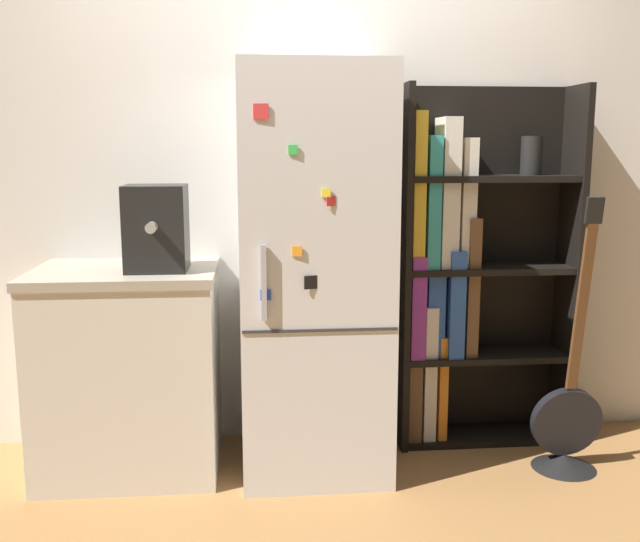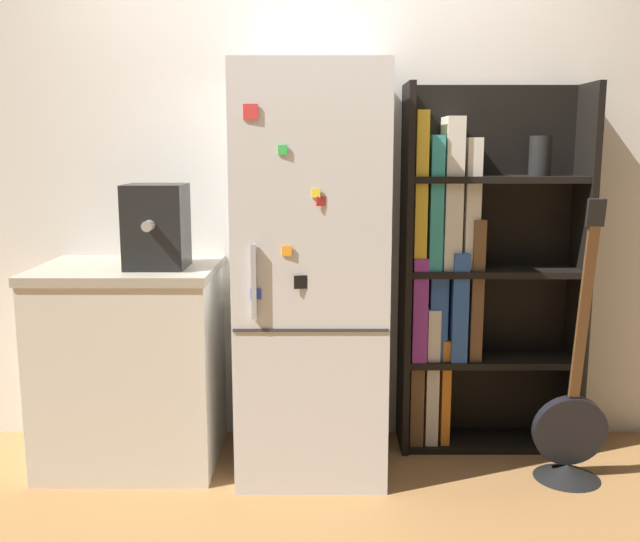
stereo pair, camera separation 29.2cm
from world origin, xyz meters
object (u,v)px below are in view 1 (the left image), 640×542
at_px(espresso_machine, 157,228).
at_px(guitar, 566,431).
at_px(bookshelf, 461,275).
at_px(refrigerator, 314,272).

bearing_deg(espresso_machine, guitar, -4.88).
xyz_separation_m(bookshelf, espresso_machine, (-1.40, -0.25, 0.27)).
relative_size(refrigerator, guitar, 1.44).
relative_size(bookshelf, guitar, 1.39).
distance_m(refrigerator, guitar, 1.34).
xyz_separation_m(bookshelf, guitar, (0.39, -0.40, -0.65)).
bearing_deg(espresso_machine, bookshelf, 10.05).
bearing_deg(bookshelf, guitar, -45.80).
bearing_deg(refrigerator, espresso_machine, -177.50).
distance_m(bookshelf, espresso_machine, 1.45).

